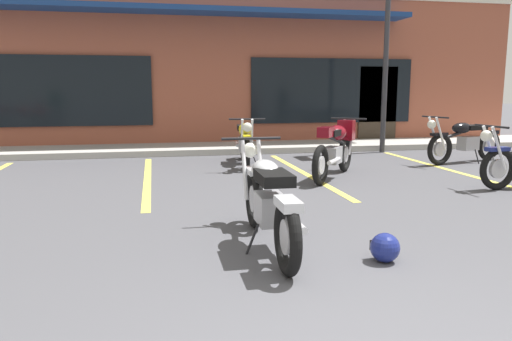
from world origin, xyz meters
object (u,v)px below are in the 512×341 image
(parking_lot_lamp_post, at_px, (390,17))
(motorcycle_green_cafe_racer, at_px, (465,140))
(motorcycle_foreground_classic, at_px, (268,200))
(motorcycle_blue_standard, at_px, (336,146))
(motorcycle_red_sportbike, at_px, (245,141))
(helmet_on_pavement, at_px, (385,248))

(parking_lot_lamp_post, bearing_deg, motorcycle_green_cafe_racer, -64.86)
(motorcycle_foreground_classic, relative_size, motorcycle_blue_standard, 1.18)
(motorcycle_blue_standard, xyz_separation_m, parking_lot_lamp_post, (2.30, 2.85, 2.58))
(motorcycle_green_cafe_racer, bearing_deg, parking_lot_lamp_post, 115.14)
(motorcycle_red_sportbike, bearing_deg, motorcycle_blue_standard, -53.69)
(motorcycle_foreground_classic, distance_m, helmet_on_pavement, 1.15)
(motorcycle_green_cafe_racer, bearing_deg, motorcycle_foreground_classic, -138.77)
(helmet_on_pavement, bearing_deg, motorcycle_green_cafe_racer, 50.38)
(motorcycle_foreground_classic, xyz_separation_m, motorcycle_green_cafe_racer, (5.17, 4.53, 0.00))
(motorcycle_blue_standard, distance_m, helmet_on_pavement, 4.30)
(motorcycle_red_sportbike, distance_m, helmet_on_pavement, 5.87)
(motorcycle_blue_standard, xyz_separation_m, motorcycle_green_cafe_racer, (3.16, 1.02, -0.07))
(motorcycle_blue_standard, bearing_deg, motorcycle_foreground_classic, -119.74)
(motorcycle_foreground_classic, bearing_deg, parking_lot_lamp_post, 55.89)
(motorcycle_blue_standard, bearing_deg, helmet_on_pavement, -104.93)
(motorcycle_foreground_classic, relative_size, helmet_on_pavement, 8.10)
(motorcycle_red_sportbike, distance_m, parking_lot_lamp_post, 4.58)
(helmet_on_pavement, bearing_deg, parking_lot_lamp_post, 64.01)
(motorcycle_green_cafe_racer, relative_size, helmet_on_pavement, 7.94)
(motorcycle_foreground_classic, distance_m, motorcycle_red_sportbike, 5.30)
(motorcycle_blue_standard, distance_m, parking_lot_lamp_post, 4.48)
(motorcycle_foreground_classic, height_order, helmet_on_pavement, motorcycle_foreground_classic)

